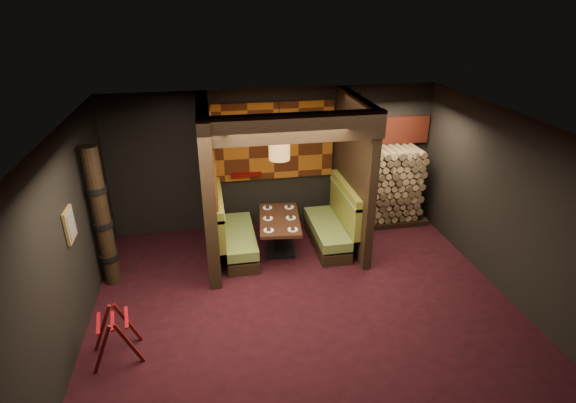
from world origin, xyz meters
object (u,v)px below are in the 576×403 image
(pendant_lamp, at_px, (279,147))
(totem_column, at_px, (102,219))
(booth_bench_right, at_px, (332,226))
(firewood_stack, at_px, (387,187))
(luggage_rack, at_px, (115,334))
(booth_bench_left, at_px, (234,234))
(dining_table, at_px, (280,230))

(pendant_lamp, relative_size, totem_column, 0.41)
(booth_bench_right, relative_size, pendant_lamp, 1.63)
(pendant_lamp, xyz_separation_m, firewood_stack, (2.40, 0.85, -1.28))
(luggage_rack, height_order, firewood_stack, firewood_stack)
(booth_bench_left, xyz_separation_m, dining_table, (0.85, -0.10, 0.07))
(booth_bench_left, height_order, firewood_stack, firewood_stack)
(booth_bench_right, height_order, totem_column, totem_column)
(booth_bench_left, relative_size, firewood_stack, 0.92)
(booth_bench_right, relative_size, firewood_stack, 0.92)
(dining_table, xyz_separation_m, totem_column, (-2.94, -0.45, 0.72))
(booth_bench_right, distance_m, dining_table, 1.05)
(luggage_rack, height_order, totem_column, totem_column)
(luggage_rack, distance_m, firewood_stack, 5.87)
(luggage_rack, bearing_deg, dining_table, 41.31)
(totem_column, bearing_deg, firewood_stack, 13.19)
(pendant_lamp, bearing_deg, luggage_rack, -139.32)
(booth_bench_left, xyz_separation_m, luggage_rack, (-1.74, -2.37, -0.03))
(booth_bench_right, bearing_deg, booth_bench_left, 180.00)
(booth_bench_right, xyz_separation_m, totem_column, (-3.98, -0.55, 0.79))
(firewood_stack, bearing_deg, dining_table, -161.52)
(booth_bench_right, xyz_separation_m, pendant_lamp, (-1.04, -0.15, 1.69))
(booth_bench_left, relative_size, dining_table, 1.13)
(luggage_rack, bearing_deg, firewood_stack, 31.66)
(totem_column, bearing_deg, luggage_rack, -79.05)
(booth_bench_left, height_order, dining_table, booth_bench_left)
(booth_bench_right, distance_m, firewood_stack, 1.58)
(dining_table, relative_size, totem_column, 0.59)
(booth_bench_left, xyz_separation_m, booth_bench_right, (1.89, 0.00, 0.00))
(dining_table, height_order, totem_column, totem_column)
(dining_table, relative_size, firewood_stack, 0.82)
(dining_table, distance_m, firewood_stack, 2.55)
(booth_bench_left, distance_m, firewood_stack, 3.35)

